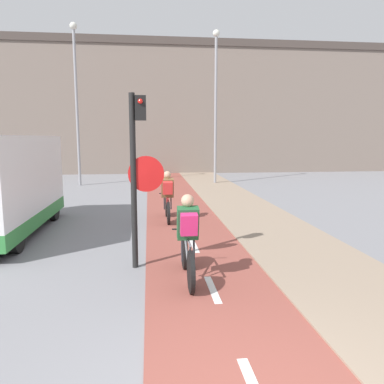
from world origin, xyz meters
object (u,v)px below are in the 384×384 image
at_px(traffic_light_pole, 138,162).
at_px(cyclist_far, 167,197).
at_px(street_lamp_far, 76,90).
at_px(street_lamp_sidewalk, 216,93).
at_px(cyclist_near, 188,241).
at_px(van, 0,187).

bearing_deg(traffic_light_pole, cyclist_far, 79.47).
distance_m(street_lamp_far, street_lamp_sidewalk, 7.11).
height_order(cyclist_near, van, van).
relative_size(street_lamp_sidewalk, cyclist_far, 4.49).
xyz_separation_m(street_lamp_sidewalk, cyclist_far, (-3.00, -8.82, -4.04)).
distance_m(street_lamp_far, cyclist_far, 10.66).
bearing_deg(traffic_light_pole, cyclist_near, -43.23).
bearing_deg(street_lamp_sidewalk, cyclist_far, -108.78).
bearing_deg(street_lamp_sidewalk, street_lamp_far, 179.17).
bearing_deg(street_lamp_far, traffic_light_pole, -75.35).
xyz_separation_m(street_lamp_far, cyclist_far, (4.11, -8.93, -4.12)).
distance_m(cyclist_near, van, 5.71).
height_order(traffic_light_pole, cyclist_near, traffic_light_pole).
bearing_deg(cyclist_far, van, -165.18).
xyz_separation_m(traffic_light_pole, cyclist_near, (0.85, -0.80, -1.30)).
bearing_deg(street_lamp_far, street_lamp_sidewalk, -0.83).
distance_m(street_lamp_sidewalk, cyclist_near, 14.47).
relative_size(street_lamp_sidewalk, van, 1.57).
bearing_deg(cyclist_far, street_lamp_sidewalk, 71.22).
bearing_deg(cyclist_near, street_lamp_sidewalk, 77.98).
bearing_deg(traffic_light_pole, street_lamp_far, 104.65).
relative_size(street_lamp_far, street_lamp_sidewalk, 1.02).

